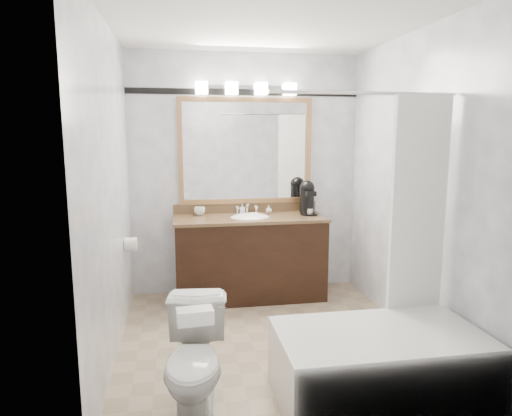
# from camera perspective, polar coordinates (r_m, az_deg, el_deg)

# --- Properties ---
(room) EXTENTS (2.42, 2.62, 2.52)m
(room) POSITION_cam_1_polar(r_m,az_deg,el_deg) (3.56, 1.74, 2.26)
(room) COLOR tan
(room) RESTS_ON ground
(vanity) EXTENTS (1.53, 0.58, 0.97)m
(vanity) POSITION_cam_1_polar(r_m,az_deg,el_deg) (4.70, -0.78, -6.00)
(vanity) COLOR black
(vanity) RESTS_ON ground
(mirror) EXTENTS (1.40, 0.04, 1.10)m
(mirror) POSITION_cam_1_polar(r_m,az_deg,el_deg) (4.80, -1.30, 7.12)
(mirror) COLOR #B0804F
(mirror) RESTS_ON room
(vanity_light_bar) EXTENTS (1.02, 0.14, 0.12)m
(vanity_light_bar) POSITION_cam_1_polar(r_m,az_deg,el_deg) (4.76, -1.23, 14.73)
(vanity_light_bar) COLOR silver
(vanity_light_bar) RESTS_ON room
(accent_stripe) EXTENTS (2.40, 0.01, 0.06)m
(accent_stripe) POSITION_cam_1_polar(r_m,az_deg,el_deg) (4.82, -1.35, 14.27)
(accent_stripe) COLOR black
(accent_stripe) RESTS_ON room
(bathtub) EXTENTS (1.30, 0.75, 1.96)m
(bathtub) POSITION_cam_1_polar(r_m,az_deg,el_deg) (3.18, 15.34, -17.29)
(bathtub) COLOR white
(bathtub) RESTS_ON ground
(tp_roll) EXTENTS (0.11, 0.12, 0.12)m
(tp_roll) POSITION_cam_1_polar(r_m,az_deg,el_deg) (4.27, -15.37, -4.38)
(tp_roll) COLOR white
(tp_roll) RESTS_ON room
(toilet) EXTENTS (0.45, 0.70, 0.68)m
(toilet) POSITION_cam_1_polar(r_m,az_deg,el_deg) (2.90, -7.63, -18.52)
(toilet) COLOR white
(toilet) RESTS_ON ground
(tissue_box) EXTENTS (0.20, 0.12, 0.08)m
(tissue_box) POSITION_cam_1_polar(r_m,az_deg,el_deg) (2.54, -7.64, -13.23)
(tissue_box) COLOR white
(tissue_box) RESTS_ON toilet
(coffee_maker) EXTENTS (0.18, 0.23, 0.35)m
(coffee_maker) POSITION_cam_1_polar(r_m,az_deg,el_deg) (4.77, 6.44, 1.39)
(coffee_maker) COLOR black
(coffee_maker) RESTS_ON vanity
(cup_left) EXTENTS (0.11, 0.11, 0.09)m
(cup_left) POSITION_cam_1_polar(r_m,az_deg,el_deg) (4.72, -7.06, -0.40)
(cup_left) COLOR white
(cup_left) RESTS_ON vanity
(cup_right) EXTENTS (0.11, 0.11, 0.08)m
(cup_right) POSITION_cam_1_polar(r_m,az_deg,el_deg) (4.75, -7.02, -0.36)
(cup_right) COLOR white
(cup_right) RESTS_ON vanity
(soap_bottle_a) EXTENTS (0.05, 0.05, 0.11)m
(soap_bottle_a) POSITION_cam_1_polar(r_m,az_deg,el_deg) (4.74, -1.72, -0.16)
(soap_bottle_a) COLOR white
(soap_bottle_a) RESTS_ON vanity
(soap_bottle_b) EXTENTS (0.07, 0.07, 0.08)m
(soap_bottle_b) POSITION_cam_1_polar(r_m,az_deg,el_deg) (4.81, 1.60, -0.17)
(soap_bottle_b) COLOR white
(soap_bottle_b) RESTS_ON vanity
(soap_bar) EXTENTS (0.08, 0.07, 0.02)m
(soap_bar) POSITION_cam_1_polar(r_m,az_deg,el_deg) (4.73, -0.22, -0.69)
(soap_bar) COLOR beige
(soap_bar) RESTS_ON vanity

